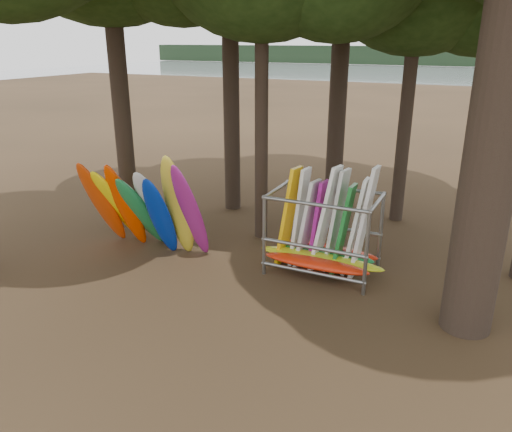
% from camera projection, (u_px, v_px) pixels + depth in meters
% --- Properties ---
extents(ground, '(120.00, 120.00, 0.00)m').
position_uv_depth(ground, '(243.00, 295.00, 11.55)').
color(ground, '#47331E').
rests_on(ground, ground).
extents(lake, '(160.00, 160.00, 0.00)m').
position_uv_depth(lake, '(458.00, 86.00, 62.60)').
color(lake, gray).
rests_on(lake, ground).
extents(far_shore, '(160.00, 4.00, 4.00)m').
position_uv_depth(far_shore, '(479.00, 57.00, 104.47)').
color(far_shore, black).
rests_on(far_shore, ground).
extents(kayak_row, '(3.58, 2.04, 3.07)m').
position_uv_depth(kayak_row, '(144.00, 209.00, 13.45)').
color(kayak_row, '#CB3707').
rests_on(kayak_row, ground).
extents(storage_rack, '(3.23, 1.50, 2.84)m').
position_uv_depth(storage_rack, '(323.00, 236.00, 12.40)').
color(storage_rack, gray).
rests_on(storage_rack, ground).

